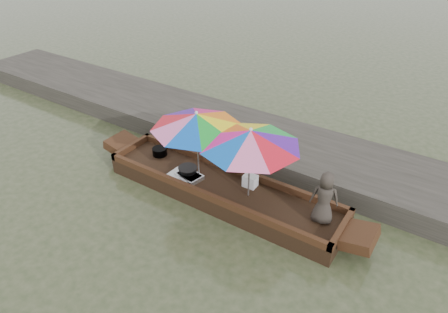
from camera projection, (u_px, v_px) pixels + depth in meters
The scene contains 11 objects.
water at pixel (221, 198), 8.58m from camera, with size 80.00×80.00×0.00m, color #334022.
dock at pixel (270, 144), 10.00m from camera, with size 22.00×2.20×0.50m, color #2D2B26.
boat_hull at pixel (221, 191), 8.49m from camera, with size 5.29×1.20×0.35m, color black.
cooking_pot at pixel (160, 151), 9.35m from camera, with size 0.34×0.34×0.18m, color black.
tray_crayfish at pixel (189, 176), 8.59m from camera, with size 0.56×0.39×0.09m, color silver.
tray_scallop at pixel (181, 176), 8.61m from camera, with size 0.56×0.39×0.06m, color silver.
charcoal_grill at pixel (188, 171), 8.65m from camera, with size 0.39×0.39×0.18m, color black.
supply_bag at pixel (250, 181), 8.29m from camera, with size 0.28×0.22×0.26m, color silver.
vendor at pixel (324, 198), 7.16m from camera, with size 0.52×0.34×1.07m, color #352F29.
umbrella_bow at pixel (198, 145), 8.26m from camera, with size 1.89×1.89×1.55m, color yellow, non-canonical shape.
umbrella_stern at pixel (250, 163), 7.68m from camera, with size 1.95×1.95×1.55m, color #5314A5, non-canonical shape.
Camera 1 is at (3.79, -5.62, 5.35)m, focal length 32.00 mm.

